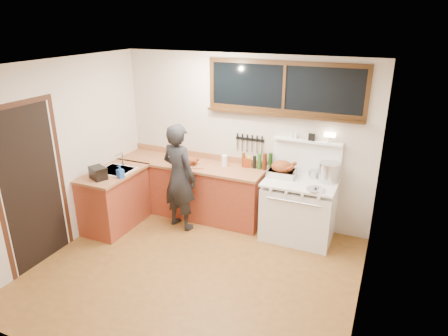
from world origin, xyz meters
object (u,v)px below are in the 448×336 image
at_px(man, 179,177).
at_px(vintage_stove, 299,208).
at_px(roast_turkey, 282,170).
at_px(cutting_board, 190,162).

bearing_deg(man, vintage_stove, 13.32).
bearing_deg(roast_turkey, cutting_board, -174.36).
relative_size(man, roast_turkey, 3.75).
relative_size(cutting_board, roast_turkey, 1.22).
distance_m(man, cutting_board, 0.37).
xyz_separation_m(cutting_board, roast_turkey, (1.44, 0.14, 0.05)).
relative_size(vintage_stove, roast_turkey, 3.56).
xyz_separation_m(man, cutting_board, (0.01, 0.35, 0.13)).
height_order(cutting_board, roast_turkey, roast_turkey).
distance_m(man, roast_turkey, 1.54).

